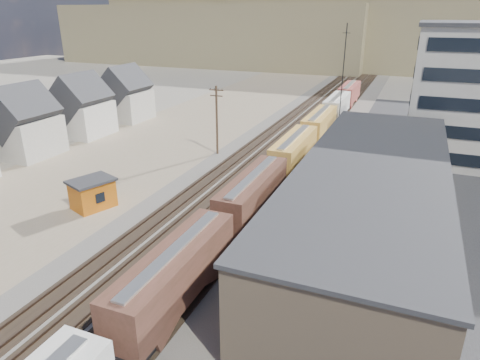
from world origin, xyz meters
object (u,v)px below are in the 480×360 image
at_px(parked_car_blue, 473,156).
at_px(utility_pole_north, 217,119).
at_px(maintenance_shed, 93,193).
at_px(freight_train, 276,169).

bearing_deg(parked_car_blue, utility_pole_north, 172.60).
relative_size(utility_pole_north, maintenance_shed, 1.87).
bearing_deg(utility_pole_north, parked_car_blue, 16.95).
height_order(freight_train, parked_car_blue, freight_train).
bearing_deg(maintenance_shed, utility_pole_north, 78.64).
distance_m(maintenance_shed, parked_car_blue, 50.82).
bearing_deg(parked_car_blue, maintenance_shed, -164.62).
bearing_deg(freight_train, utility_pole_north, 140.23).
relative_size(freight_train, maintenance_shed, 22.41).
bearing_deg(maintenance_shed, freight_train, 34.96).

